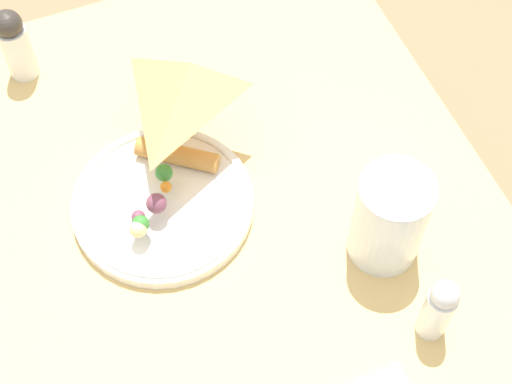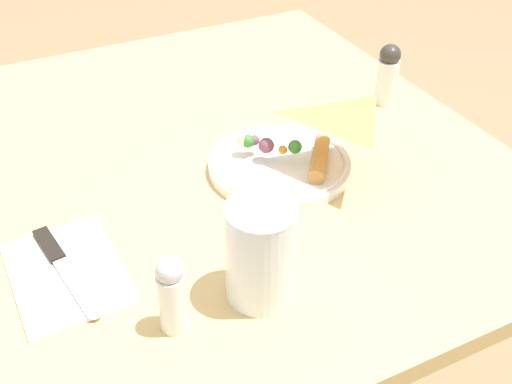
{
  "view_description": "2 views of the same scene",
  "coord_description": "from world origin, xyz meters",
  "px_view_note": "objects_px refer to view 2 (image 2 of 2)",
  "views": [
    {
      "loc": [
        0.01,
        -0.42,
        1.51
      ],
      "look_at": [
        0.18,
        0.0,
        0.78
      ],
      "focal_mm": 55.0,
      "sensor_mm": 36.0,
      "label": 1
    },
    {
      "loc": [
        0.8,
        -0.33,
        1.26
      ],
      "look_at": [
        0.21,
        -0.03,
        0.77
      ],
      "focal_mm": 45.0,
      "sensor_mm": 36.0,
      "label": 2
    }
  ],
  "objects_px": {
    "salt_shaker": "(172,294)",
    "pepper_shaker": "(388,74)",
    "plate_pizza": "(279,161)",
    "dining_table": "(219,204)",
    "butter_knife": "(63,266)",
    "milk_glass": "(261,257)",
    "napkin_folded": "(66,273)"
  },
  "relations": [
    {
      "from": "salt_shaker",
      "to": "pepper_shaker",
      "type": "xyz_separation_m",
      "value": [
        -0.33,
        0.53,
        0.0
      ]
    },
    {
      "from": "plate_pizza",
      "to": "pepper_shaker",
      "type": "relative_size",
      "value": 1.99
    },
    {
      "from": "dining_table",
      "to": "butter_knife",
      "type": "distance_m",
      "value": 0.34
    },
    {
      "from": "milk_glass",
      "to": "salt_shaker",
      "type": "bearing_deg",
      "value": -88.19
    },
    {
      "from": "butter_knife",
      "to": "salt_shaker",
      "type": "relative_size",
      "value": 1.85
    },
    {
      "from": "salt_shaker",
      "to": "pepper_shaker",
      "type": "height_order",
      "value": "pepper_shaker"
    },
    {
      "from": "plate_pizza",
      "to": "napkin_folded",
      "type": "bearing_deg",
      "value": -76.21
    },
    {
      "from": "milk_glass",
      "to": "butter_knife",
      "type": "distance_m",
      "value": 0.25
    },
    {
      "from": "dining_table",
      "to": "plate_pizza",
      "type": "xyz_separation_m",
      "value": [
        0.09,
        0.06,
        0.12
      ]
    },
    {
      "from": "plate_pizza",
      "to": "napkin_folded",
      "type": "relative_size",
      "value": 1.19
    },
    {
      "from": "napkin_folded",
      "to": "pepper_shaker",
      "type": "xyz_separation_m",
      "value": [
        -0.19,
        0.62,
        0.05
      ]
    },
    {
      "from": "plate_pizza",
      "to": "butter_knife",
      "type": "xyz_separation_m",
      "value": [
        0.08,
        -0.35,
        -0.01
      ]
    },
    {
      "from": "napkin_folded",
      "to": "pepper_shaker",
      "type": "bearing_deg",
      "value": 107.09
    },
    {
      "from": "napkin_folded",
      "to": "pepper_shaker",
      "type": "height_order",
      "value": "pepper_shaker"
    },
    {
      "from": "dining_table",
      "to": "butter_knife",
      "type": "relative_size",
      "value": 5.06
    },
    {
      "from": "pepper_shaker",
      "to": "napkin_folded",
      "type": "bearing_deg",
      "value": -72.91
    },
    {
      "from": "plate_pizza",
      "to": "salt_shaker",
      "type": "xyz_separation_m",
      "value": [
        0.22,
        -0.25,
        0.04
      ]
    },
    {
      "from": "dining_table",
      "to": "napkin_folded",
      "type": "distance_m",
      "value": 0.35
    },
    {
      "from": "dining_table",
      "to": "plate_pizza",
      "type": "bearing_deg",
      "value": 36.56
    },
    {
      "from": "butter_knife",
      "to": "napkin_folded",
      "type": "bearing_deg",
      "value": 0.0
    },
    {
      "from": "milk_glass",
      "to": "napkin_folded",
      "type": "height_order",
      "value": "milk_glass"
    },
    {
      "from": "milk_glass",
      "to": "pepper_shaker",
      "type": "distance_m",
      "value": 0.53
    },
    {
      "from": "plate_pizza",
      "to": "milk_glass",
      "type": "bearing_deg",
      "value": -32.92
    },
    {
      "from": "milk_glass",
      "to": "napkin_folded",
      "type": "bearing_deg",
      "value": -124.14
    },
    {
      "from": "butter_knife",
      "to": "salt_shaker",
      "type": "xyz_separation_m",
      "value": [
        0.15,
        0.09,
        0.04
      ]
    },
    {
      "from": "plate_pizza",
      "to": "salt_shaker",
      "type": "distance_m",
      "value": 0.34
    },
    {
      "from": "salt_shaker",
      "to": "dining_table",
      "type": "bearing_deg",
      "value": 148.88
    },
    {
      "from": "milk_glass",
      "to": "salt_shaker",
      "type": "distance_m",
      "value": 0.11
    },
    {
      "from": "dining_table",
      "to": "salt_shaker",
      "type": "distance_m",
      "value": 0.4
    },
    {
      "from": "dining_table",
      "to": "napkin_folded",
      "type": "bearing_deg",
      "value": -58.37
    },
    {
      "from": "salt_shaker",
      "to": "plate_pizza",
      "type": "bearing_deg",
      "value": 131.54
    },
    {
      "from": "dining_table",
      "to": "pepper_shaker",
      "type": "distance_m",
      "value": 0.37
    }
  ]
}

